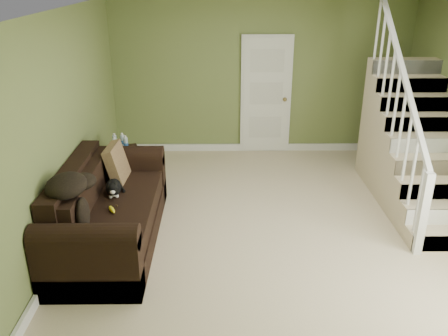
{
  "coord_description": "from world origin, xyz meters",
  "views": [
    {
      "loc": [
        -0.7,
        -5.22,
        3.0
      ],
      "look_at": [
        -0.64,
        0.07,
        0.77
      ],
      "focal_mm": 38.0,
      "sensor_mm": 36.0,
      "label": 1
    }
  ],
  "objects_px": {
    "cat": "(113,188)",
    "sofa": "(107,213)",
    "side_table": "(123,169)",
    "banana": "(112,210)"
  },
  "relations": [
    {
      "from": "sofa",
      "to": "cat",
      "type": "height_order",
      "value": "sofa"
    },
    {
      "from": "side_table",
      "to": "banana",
      "type": "relative_size",
      "value": 4.66
    },
    {
      "from": "side_table",
      "to": "cat",
      "type": "bearing_deg",
      "value": -83.73
    },
    {
      "from": "banana",
      "to": "sofa",
      "type": "bearing_deg",
      "value": 89.56
    },
    {
      "from": "cat",
      "to": "sofa",
      "type": "bearing_deg",
      "value": -117.17
    },
    {
      "from": "cat",
      "to": "banana",
      "type": "bearing_deg",
      "value": -90.61
    },
    {
      "from": "side_table",
      "to": "banana",
      "type": "height_order",
      "value": "side_table"
    },
    {
      "from": "sofa",
      "to": "side_table",
      "type": "relative_size",
      "value": 2.9
    },
    {
      "from": "sofa",
      "to": "side_table",
      "type": "distance_m",
      "value": 1.48
    },
    {
      "from": "banana",
      "to": "side_table",
      "type": "bearing_deg",
      "value": 68.76
    }
  ]
}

